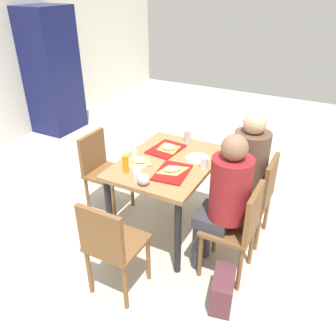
{
  "coord_description": "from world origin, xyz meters",
  "views": [
    {
      "loc": [
        -2.49,
        -1.3,
        2.26
      ],
      "look_at": [
        0.0,
        0.0,
        0.7
      ],
      "focal_mm": 37.06,
      "sensor_mm": 36.0,
      "label": 1
    }
  ],
  "objects_px": {
    "pizza_slice_a": "(173,169)",
    "pizza_slice_b": "(169,147)",
    "person_in_red": "(225,195)",
    "soda_can": "(187,136)",
    "main_table": "(168,171)",
    "chair_near_right": "(257,192)",
    "plastic_cup_b": "(204,163)",
    "condiment_bottle": "(126,164)",
    "plastic_cup_a": "(134,149)",
    "chair_far_side": "(101,167)",
    "paper_plate_center": "(138,162)",
    "chair_near_left": "(239,225)",
    "person_in_brown_jacket": "(245,166)",
    "pizza_slice_c": "(139,161)",
    "tray_red_near": "(172,173)",
    "chair_left_end": "(110,243)",
    "plastic_cup_c": "(137,175)",
    "drink_fridge": "(52,72)",
    "tray_red_far": "(166,149)",
    "paper_plate_near_edge": "(197,158)",
    "foil_bundle": "(144,179)",
    "handbag": "(223,289)"
  },
  "relations": [
    {
      "from": "chair_far_side",
      "to": "paper_plate_near_edge",
      "type": "bearing_deg",
      "value": -80.83
    },
    {
      "from": "chair_left_end",
      "to": "plastic_cup_c",
      "type": "bearing_deg",
      "value": 7.04
    },
    {
      "from": "pizza_slice_a",
      "to": "pizza_slice_b",
      "type": "relative_size",
      "value": 0.96
    },
    {
      "from": "tray_red_far",
      "to": "soda_can",
      "type": "xyz_separation_m",
      "value": [
        0.27,
        -0.1,
        0.05
      ]
    },
    {
      "from": "pizza_slice_b",
      "to": "handbag",
      "type": "xyz_separation_m",
      "value": [
        -0.83,
        -0.91,
        -0.66
      ]
    },
    {
      "from": "paper_plate_center",
      "to": "pizza_slice_a",
      "type": "distance_m",
      "value": 0.36
    },
    {
      "from": "chair_near_left",
      "to": "drink_fridge",
      "type": "relative_size",
      "value": 0.46
    },
    {
      "from": "person_in_red",
      "to": "foil_bundle",
      "type": "xyz_separation_m",
      "value": [
        -0.19,
        0.63,
        0.07
      ]
    },
    {
      "from": "chair_near_right",
      "to": "chair_left_end",
      "type": "distance_m",
      "value": 1.43
    },
    {
      "from": "main_table",
      "to": "chair_left_end",
      "type": "bearing_deg",
      "value": 180.0
    },
    {
      "from": "foil_bundle",
      "to": "paper_plate_center",
      "type": "bearing_deg",
      "value": 39.09
    },
    {
      "from": "chair_near_left",
      "to": "chair_left_end",
      "type": "distance_m",
      "value": 1.02
    },
    {
      "from": "pizza_slice_c",
      "to": "drink_fridge",
      "type": "relative_size",
      "value": 0.11
    },
    {
      "from": "paper_plate_near_edge",
      "to": "foil_bundle",
      "type": "height_order",
      "value": "foil_bundle"
    },
    {
      "from": "chair_near_right",
      "to": "soda_can",
      "type": "height_order",
      "value": "soda_can"
    },
    {
      "from": "person_in_brown_jacket",
      "to": "pizza_slice_c",
      "type": "bearing_deg",
      "value": 116.06
    },
    {
      "from": "chair_left_end",
      "to": "pizza_slice_a",
      "type": "bearing_deg",
      "value": -9.96
    },
    {
      "from": "tray_red_far",
      "to": "tray_red_near",
      "type": "bearing_deg",
      "value": -145.34
    },
    {
      "from": "chair_near_left",
      "to": "tray_red_near",
      "type": "relative_size",
      "value": 2.42
    },
    {
      "from": "chair_near_right",
      "to": "chair_far_side",
      "type": "xyz_separation_m",
      "value": [
        -0.27,
        1.58,
        0.0
      ]
    },
    {
      "from": "foil_bundle",
      "to": "drink_fridge",
      "type": "distance_m",
      "value": 3.49
    },
    {
      "from": "chair_near_left",
      "to": "soda_can",
      "type": "distance_m",
      "value": 1.14
    },
    {
      "from": "tray_red_far",
      "to": "soda_can",
      "type": "relative_size",
      "value": 2.95
    },
    {
      "from": "main_table",
      "to": "pizza_slice_b",
      "type": "relative_size",
      "value": 3.95
    },
    {
      "from": "plastic_cup_b",
      "to": "condiment_bottle",
      "type": "relative_size",
      "value": 0.62
    },
    {
      "from": "soda_can",
      "to": "drink_fridge",
      "type": "xyz_separation_m",
      "value": [
        1.06,
        2.83,
        0.11
      ]
    },
    {
      "from": "pizza_slice_b",
      "to": "pizza_slice_c",
      "type": "height_order",
      "value": "pizza_slice_b"
    },
    {
      "from": "pizza_slice_c",
      "to": "soda_can",
      "type": "xyz_separation_m",
      "value": [
        0.61,
        -0.2,
        0.04
      ]
    },
    {
      "from": "main_table",
      "to": "chair_near_right",
      "type": "bearing_deg",
      "value": -70.97
    },
    {
      "from": "plastic_cup_a",
      "to": "drink_fridge",
      "type": "relative_size",
      "value": 0.05
    },
    {
      "from": "pizza_slice_a",
      "to": "plastic_cup_b",
      "type": "distance_m",
      "value": 0.29
    },
    {
      "from": "chair_far_side",
      "to": "tray_red_near",
      "type": "xyz_separation_m",
      "value": [
        -0.19,
        -0.93,
        0.27
      ]
    },
    {
      "from": "pizza_slice_c",
      "to": "condiment_bottle",
      "type": "bearing_deg",
      "value": 179.33
    },
    {
      "from": "pizza_slice_c",
      "to": "handbag",
      "type": "bearing_deg",
      "value": -114.59
    },
    {
      "from": "tray_red_near",
      "to": "pizza_slice_b",
      "type": "distance_m",
      "value": 0.47
    },
    {
      "from": "person_in_red",
      "to": "soda_can",
      "type": "distance_m",
      "value": 1.0
    },
    {
      "from": "main_table",
      "to": "person_in_red",
      "type": "xyz_separation_m",
      "value": [
        -0.27,
        -0.65,
        0.09
      ]
    },
    {
      "from": "chair_near_left",
      "to": "tray_red_near",
      "type": "bearing_deg",
      "value": 82.81
    },
    {
      "from": "chair_far_side",
      "to": "plastic_cup_a",
      "type": "distance_m",
      "value": 0.55
    },
    {
      "from": "paper_plate_near_edge",
      "to": "plastic_cup_c",
      "type": "xyz_separation_m",
      "value": [
        -0.6,
        0.28,
        0.05
      ]
    },
    {
      "from": "plastic_cup_a",
      "to": "plastic_cup_c",
      "type": "relative_size",
      "value": 1.0
    },
    {
      "from": "chair_far_side",
      "to": "paper_plate_center",
      "type": "bearing_deg",
      "value": -106.09
    },
    {
      "from": "chair_left_end",
      "to": "person_in_brown_jacket",
      "type": "bearing_deg",
      "value": -28.38
    },
    {
      "from": "soda_can",
      "to": "tray_red_far",
      "type": "bearing_deg",
      "value": 159.58
    },
    {
      "from": "condiment_bottle",
      "to": "handbag",
      "type": "xyz_separation_m",
      "value": [
        -0.27,
        -1.03,
        -0.72
      ]
    },
    {
      "from": "person_in_brown_jacket",
      "to": "condiment_bottle",
      "type": "height_order",
      "value": "person_in_brown_jacket"
    },
    {
      "from": "drink_fridge",
      "to": "chair_far_side",
      "type": "bearing_deg",
      "value": -126.36
    },
    {
      "from": "pizza_slice_c",
      "to": "plastic_cup_a",
      "type": "distance_m",
      "value": 0.18
    },
    {
      "from": "plastic_cup_a",
      "to": "condiment_bottle",
      "type": "xyz_separation_m",
      "value": [
        -0.33,
        -0.12,
        0.03
      ]
    },
    {
      "from": "plastic_cup_c",
      "to": "handbag",
      "type": "relative_size",
      "value": 0.31
    }
  ]
}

